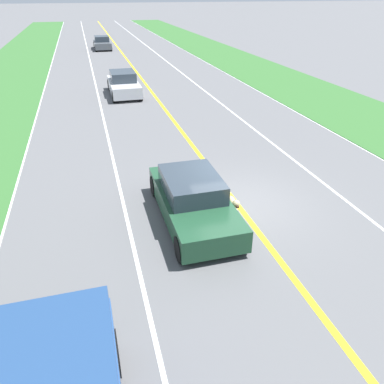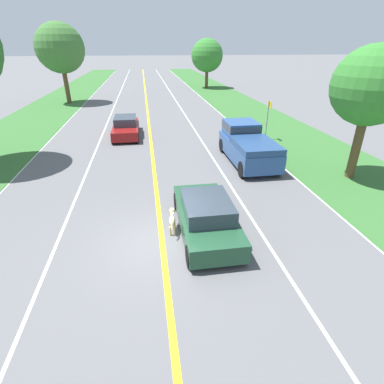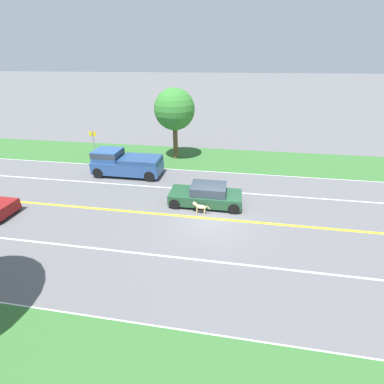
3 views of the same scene
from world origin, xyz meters
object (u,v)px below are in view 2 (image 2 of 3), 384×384
Objects in this scene: street_sign at (268,116)px; dog at (172,219)px; oncoming_car at (126,127)px; roadside_tree_right_near at (372,87)px; roadside_tree_left_far at (60,48)px; ego_car at (206,216)px; pickup_truck at (247,144)px; roadside_tree_right_far at (207,56)px.

dog is at bearing -125.98° from street_sign.
roadside_tree_right_near is (11.39, -9.55, 3.70)m from oncoming_car.
street_sign is at bearing -46.60° from roadside_tree_left_far.
ego_car is 0.95× the size of oncoming_car.
street_sign is at bearing 59.11° from ego_car.
street_sign is (2.67, 3.84, 0.68)m from pickup_truck.
oncoming_car is 0.67× the size of roadside_tree_right_far.
pickup_truck is (4.85, 6.52, 0.52)m from dog.
roadside_tree_right_far is 2.59× the size of street_sign.
roadside_tree_right_far is 21.09m from roadside_tree_left_far.
dog is 39.92m from roadside_tree_right_far.
dog is 13.15m from oncoming_car.
roadside_tree_right_near is at bearing 140.04° from oncoming_car.
dog is 0.14× the size of roadside_tree_left_far.
dog is 8.15m from pickup_truck.
pickup_truck is at bearing 144.95° from roadside_tree_right_near.
roadside_tree_right_far reaches higher than dog.
pickup_truck reaches higher than dog.
pickup_truck is 4.73m from street_sign.
roadside_tree_right_near is 7.63m from street_sign.
street_sign is at bearing 104.04° from roadside_tree_right_near.
dog is at bearing 167.15° from ego_car.
roadside_tree_right_far reaches higher than street_sign.
roadside_tree_right_near is 35.25m from roadside_tree_right_far.
oncoming_car is 17.33m from roadside_tree_left_far.
roadside_tree_right_far is at bearing 82.91° from dog.
ego_car is 13.65m from oncoming_car.
street_sign reaches higher than dog.
dog is 0.16× the size of roadside_tree_right_far.
roadside_tree_left_far is at bearing 126.84° from roadside_tree_right_near.
roadside_tree_right_near reaches higher than pickup_truck.
dog is 12.87m from street_sign.
roadside_tree_left_far is 3.08× the size of street_sign.
roadside_tree_left_far reaches higher than oncoming_car.
ego_car reaches higher than dog.
street_sign is (-1.73, 6.94, -2.65)m from roadside_tree_right_near.
roadside_tree_left_far is at bearing 123.10° from pickup_truck.
roadside_tree_right_near is at bearing 26.35° from dog.
ego_car is at bearing -155.45° from roadside_tree_right_near.
dog is 0.22× the size of pickup_truck.
pickup_truck is 6.33m from roadside_tree_right_near.
street_sign reaches higher than oncoming_car.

